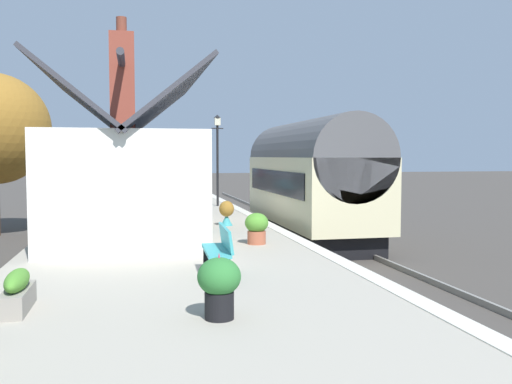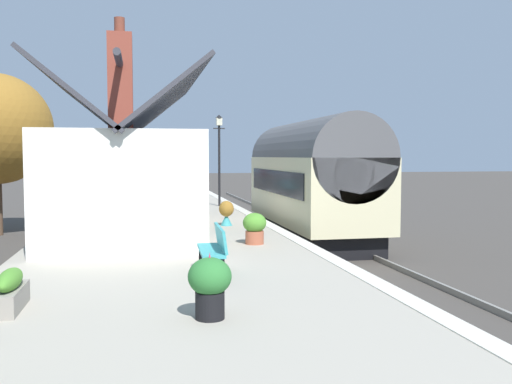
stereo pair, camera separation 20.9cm
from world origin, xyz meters
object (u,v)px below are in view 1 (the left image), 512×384
object	(u,v)px
planter_edge_near	(219,283)
planter_by_door	(128,191)
train	(311,179)
planter_under_sign	(227,212)
planter_bench_left	(257,227)
bench_by_lamp	(219,249)
station_building	(125,180)
bench_near_building	(171,198)
bench_platform_end	(164,188)
station_sign_board	(204,176)
planter_corner_building	(105,205)
lamp_post_platform	(217,143)
planter_bench_right	(17,291)

from	to	relation	value
planter_edge_near	planter_by_door	bearing A→B (deg)	3.78
train	planter_under_sign	world-z (taller)	train
planter_under_sign	planter_bench_left	distance (m)	3.70
bench_by_lamp	station_building	bearing A→B (deg)	16.98
bench_near_building	planter_edge_near	world-z (taller)	same
train	planter_by_door	world-z (taller)	train
bench_near_building	bench_platform_end	world-z (taller)	same
station_building	bench_by_lamp	xyz separation A→B (m)	(-5.60, -1.71, -1.02)
bench_by_lamp	station_sign_board	world-z (taller)	station_sign_board
bench_platform_end	planter_corner_building	size ratio (longest dim) A/B	1.50
bench_by_lamp	planter_under_sign	distance (m)	7.14
planter_corner_building	station_sign_board	size ratio (longest dim) A/B	0.60
bench_by_lamp	planter_corner_building	xyz separation A→B (m)	(11.86, 2.59, -0.18)
planter_corner_building	lamp_post_platform	size ratio (longest dim) A/B	0.24
train	station_building	distance (m)	7.34
planter_edge_near	station_sign_board	xyz separation A→B (m)	(19.88, -2.27, 0.72)
planter_edge_near	planter_corner_building	bearing A→B (deg)	8.58
planter_bench_left	lamp_post_platform	size ratio (longest dim) A/B	0.20
planter_under_sign	bench_platform_end	bearing A→B (deg)	5.99
planter_under_sign	planter_bench_right	xyz separation A→B (m)	(-8.69, 4.36, -0.14)
planter_corner_building	bench_by_lamp	bearing A→B (deg)	-167.68
station_building	planter_corner_building	distance (m)	6.43
bench_by_lamp	planter_edge_near	world-z (taller)	same
bench_by_lamp	planter_under_sign	xyz separation A→B (m)	(7.03, -1.29, -0.07)
planter_bench_left	bench_by_lamp	bearing A→B (deg)	156.96
station_building	planter_corner_building	size ratio (longest dim) A/B	8.26
station_sign_board	station_building	bearing A→B (deg)	162.91
planter_under_sign	planter_corner_building	bearing A→B (deg)	38.75
planter_bench_right	bench_platform_end	bearing A→B (deg)	-8.47
bench_near_building	planter_edge_near	xyz separation A→B (m)	(-14.92, 0.31, -0.00)
bench_near_building	planter_by_door	bearing A→B (deg)	15.42
bench_platform_end	planter_corner_building	world-z (taller)	bench_platform_end
planter_by_door	planter_bench_left	bearing A→B (deg)	-168.01
bench_by_lamp	bench_platform_end	bearing A→B (deg)	-0.05
planter_corner_building	planter_bench_right	size ratio (longest dim) A/B	0.86
bench_platform_end	planter_by_door	bearing A→B (deg)	109.25
bench_platform_end	station_building	bearing A→B (deg)	172.71
lamp_post_platform	station_sign_board	bearing A→B (deg)	2.22
planter_bench_left	planter_by_door	bearing A→B (deg)	11.99
train	station_sign_board	world-z (taller)	train
planter_bench_right	lamp_post_platform	distance (m)	16.41
bench_near_building	train	bearing A→B (deg)	-122.91
bench_by_lamp	bench_platform_end	xyz separation A→B (m)	(19.11, -0.02, 0.00)
train	planter_by_door	distance (m)	11.37
train	station_sign_board	bearing A→B (deg)	19.32
planter_corner_building	planter_bench_left	xyz separation A→B (m)	(-8.52, -4.01, 0.13)
planter_bench_left	planter_bench_right	world-z (taller)	planter_bench_left
planter_corner_building	lamp_post_platform	world-z (taller)	lamp_post_platform
bench_by_lamp	lamp_post_platform	world-z (taller)	lamp_post_platform
planter_corner_building	bench_platform_end	bearing A→B (deg)	-19.78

